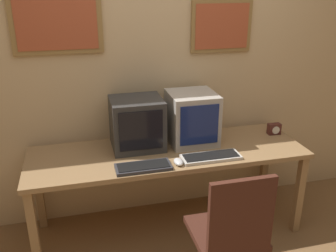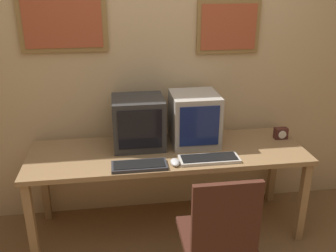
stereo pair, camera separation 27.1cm
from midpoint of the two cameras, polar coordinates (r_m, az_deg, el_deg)
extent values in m
cube|color=#D1B284|center=(3.02, -4.50, 9.59)|extent=(8.00, 0.05, 2.60)
cube|color=olive|center=(2.90, -19.31, 14.66)|extent=(0.64, 0.02, 0.45)
cube|color=#AD4C2D|center=(2.89, -19.33, 14.63)|extent=(0.57, 0.01, 0.38)
cube|color=olive|center=(3.08, 5.59, 14.88)|extent=(0.50, 0.02, 0.40)
cube|color=#AD4C2D|center=(3.06, 5.67, 14.85)|extent=(0.44, 0.01, 0.35)
cube|color=#99754C|center=(2.85, -2.73, -4.15)|extent=(2.09, 0.66, 0.04)
cube|color=#99754C|center=(2.79, -22.53, -15.11)|extent=(0.06, 0.06, 0.67)
cube|color=#99754C|center=(3.13, 17.00, -10.04)|extent=(0.06, 0.06, 0.67)
cube|color=#99754C|center=(3.26, -21.36, -9.26)|extent=(0.06, 0.06, 0.67)
cube|color=#99754C|center=(3.55, 12.41, -5.54)|extent=(0.06, 0.06, 0.67)
cube|color=#333333|center=(2.86, -7.48, 0.36)|extent=(0.39, 0.35, 0.39)
cube|color=black|center=(2.69, -7.00, -0.81)|extent=(0.32, 0.01, 0.29)
cube|color=#B7B2A8|center=(2.92, 1.00, 1.22)|extent=(0.36, 0.37, 0.40)
cube|color=navy|center=(2.75, 2.03, 0.07)|extent=(0.29, 0.01, 0.31)
cube|color=#333338|center=(2.60, -6.79, -6.29)|extent=(0.38, 0.16, 0.02)
cube|color=black|center=(2.59, -6.80, -6.04)|extent=(0.35, 0.13, 0.00)
cube|color=beige|center=(2.72, 3.72, -4.81)|extent=(0.43, 0.16, 0.02)
cube|color=black|center=(2.71, 3.72, -4.56)|extent=(0.40, 0.13, 0.00)
ellipsoid|color=silver|center=(2.63, -1.36, -5.56)|extent=(0.06, 0.11, 0.04)
cube|color=#4C231E|center=(3.21, 13.56, -0.47)|extent=(0.10, 0.06, 0.09)
cylinder|color=white|center=(3.18, 13.82, -0.68)|extent=(0.07, 0.00, 0.07)
cube|color=#472319|center=(2.45, 5.48, -16.00)|extent=(0.42, 0.42, 0.04)
cube|color=#472319|center=(2.15, 7.49, -13.62)|extent=(0.39, 0.04, 0.47)
camera|label=1|loc=(0.14, -92.81, -1.11)|focal=40.00mm
camera|label=2|loc=(0.14, 87.19, 1.11)|focal=40.00mm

